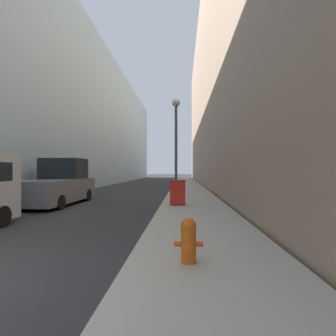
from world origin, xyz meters
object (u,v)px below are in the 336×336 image
object	(u,v)px
fire_hydrant	(188,239)
trash_bin	(178,192)
lamppost	(176,135)
pickup_truck	(57,185)

from	to	relation	value
fire_hydrant	trash_bin	bearing A→B (deg)	92.42
fire_hydrant	lamppost	xyz separation A→B (m)	(-0.48, 10.99, 3.24)
fire_hydrant	pickup_truck	bearing A→B (deg)	127.44
trash_bin	pickup_truck	distance (m)	6.15
fire_hydrant	trash_bin	world-z (taller)	trash_bin
fire_hydrant	pickup_truck	size ratio (longest dim) A/B	0.14
trash_bin	pickup_truck	world-z (taller)	pickup_truck
fire_hydrant	trash_bin	distance (m)	7.42
fire_hydrant	pickup_truck	world-z (taller)	pickup_truck
fire_hydrant	lamppost	size ratio (longest dim) A/B	0.13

